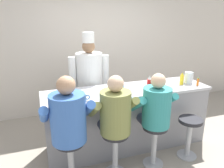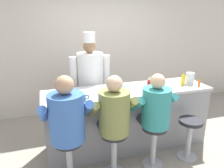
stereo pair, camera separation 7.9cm
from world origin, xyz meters
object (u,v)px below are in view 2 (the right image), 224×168
object	(u,v)px
mustard_bottle_yellow	(183,79)
water_pitcher_clear	(190,78)
coffee_mug_white	(60,95)
cereal_bowl	(120,88)
coffee_mug_blue	(83,98)
breakfast_plate	(77,94)
cook_in_whites_near	(91,80)
diner_seated_olive	(113,115)
ketchup_bottle_red	(149,85)
diner_seated_teal	(155,110)
napkin_dispenser_chrome	(112,91)
hot_sauce_bottle_orange	(199,82)
empty_stool_round	(190,132)
diner_seated_blue	(67,120)

from	to	relation	value
mustard_bottle_yellow	water_pitcher_clear	xyz separation A→B (m)	(0.15, 0.02, -0.00)
water_pitcher_clear	coffee_mug_white	bearing A→B (deg)	-179.04
mustard_bottle_yellow	cereal_bowl	distance (m)	1.05
cereal_bowl	coffee_mug_blue	world-z (taller)	coffee_mug_blue
water_pitcher_clear	coffee_mug_white	distance (m)	2.09
breakfast_plate	cook_in_whites_near	distance (m)	0.74
breakfast_plate	diner_seated_olive	xyz separation A→B (m)	(0.36, -0.54, -0.13)
ketchup_bottle_red	diner_seated_teal	size ratio (longest dim) A/B	0.19
diner_seated_olive	water_pitcher_clear	bearing A→B (deg)	19.04
mustard_bottle_yellow	cereal_bowl	world-z (taller)	mustard_bottle_yellow
ketchup_bottle_red	diner_seated_olive	distance (m)	0.77
mustard_bottle_yellow	breakfast_plate	world-z (taller)	mustard_bottle_yellow
breakfast_plate	napkin_dispenser_chrome	bearing A→B (deg)	-16.65
cereal_bowl	diner_seated_olive	bearing A→B (deg)	-116.47
hot_sauce_bottle_orange	empty_stool_round	world-z (taller)	hot_sauce_bottle_orange
coffee_mug_blue	empty_stool_round	size ratio (longest dim) A/B	0.23
coffee_mug_white	cook_in_whites_near	world-z (taller)	cook_in_whites_near
coffee_mug_blue	diner_seated_blue	xyz separation A→B (m)	(-0.25, -0.28, -0.15)
coffee_mug_white	breakfast_plate	bearing A→B (deg)	14.67
coffee_mug_blue	water_pitcher_clear	bearing A→B (deg)	7.28
napkin_dispenser_chrome	empty_stool_round	distance (m)	1.29
ketchup_bottle_red	cereal_bowl	distance (m)	0.45
hot_sauce_bottle_orange	coffee_mug_white	distance (m)	2.15
breakfast_plate	ketchup_bottle_red	bearing A→B (deg)	-11.67
mustard_bottle_yellow	breakfast_plate	xyz separation A→B (m)	(-1.70, 0.05, -0.08)
diner_seated_blue	cook_in_whites_near	xyz separation A→B (m)	(0.55, 1.20, 0.11)
water_pitcher_clear	cereal_bowl	xyz separation A→B (m)	(-1.19, 0.07, -0.07)
coffee_mug_blue	coffee_mug_white	size ratio (longest dim) A/B	1.12
water_pitcher_clear	coffee_mug_blue	world-z (taller)	water_pitcher_clear
mustard_bottle_yellow	coffee_mug_white	xyz separation A→B (m)	(-1.94, -0.01, -0.05)
mustard_bottle_yellow	water_pitcher_clear	distance (m)	0.15
diner_seated_olive	cook_in_whites_near	world-z (taller)	cook_in_whites_near
diner_seated_blue	empty_stool_round	bearing A→B (deg)	-1.17
ketchup_bottle_red	hot_sauce_bottle_orange	size ratio (longest dim) A/B	1.96
diner_seated_olive	empty_stool_round	xyz separation A→B (m)	(1.16, -0.03, -0.43)
cook_in_whites_near	diner_seated_olive	bearing A→B (deg)	-88.63
hot_sauce_bottle_orange	diner_seated_olive	distance (m)	1.59
hot_sauce_bottle_orange	coffee_mug_white	size ratio (longest dim) A/B	0.98
breakfast_plate	coffee_mug_white	world-z (taller)	coffee_mug_white
water_pitcher_clear	empty_stool_round	xyz separation A→B (m)	(-0.32, -0.54, -0.64)
diner_seated_blue	cook_in_whites_near	size ratio (longest dim) A/B	0.79
hot_sauce_bottle_orange	diner_seated_blue	xyz separation A→B (m)	(-2.12, -0.35, -0.16)
breakfast_plate	coffee_mug_white	bearing A→B (deg)	-165.33
coffee_mug_blue	coffee_mug_white	distance (m)	0.33
breakfast_plate	napkin_dispenser_chrome	world-z (taller)	napkin_dispenser_chrome
napkin_dispenser_chrome	diner_seated_teal	size ratio (longest dim) A/B	0.09
coffee_mug_blue	coffee_mug_white	xyz separation A→B (m)	(-0.27, 0.20, -0.00)
diner_seated_olive	cook_in_whites_near	distance (m)	1.21
ketchup_bottle_red	mustard_bottle_yellow	size ratio (longest dim) A/B	1.23
water_pitcher_clear	empty_stool_round	world-z (taller)	water_pitcher_clear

